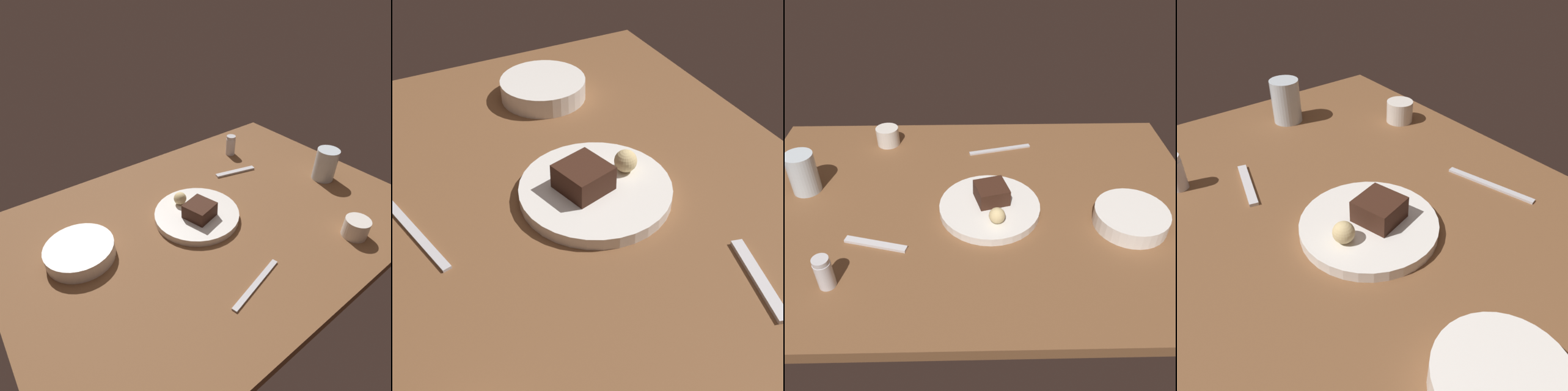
% 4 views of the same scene
% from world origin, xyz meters
% --- Properties ---
extents(dining_table, '(1.20, 0.84, 0.03)m').
position_xyz_m(dining_table, '(0.00, 0.00, 0.01)').
color(dining_table, brown).
rests_on(dining_table, ground).
extents(dessert_plate, '(0.25, 0.25, 0.02)m').
position_xyz_m(dessert_plate, '(0.04, -0.03, 0.04)').
color(dessert_plate, white).
rests_on(dessert_plate, dining_table).
extents(chocolate_cake_slice, '(0.09, 0.09, 0.04)m').
position_xyz_m(chocolate_cake_slice, '(0.05, -0.01, 0.07)').
color(chocolate_cake_slice, '#381E14').
rests_on(chocolate_cake_slice, dessert_plate).
extents(bread_roll, '(0.04, 0.04, 0.04)m').
position_xyz_m(bread_roll, '(0.06, -0.09, 0.07)').
color(bread_roll, '#DBC184').
rests_on(bread_roll, dessert_plate).
extents(water_glass, '(0.07, 0.07, 0.11)m').
position_xyz_m(water_glass, '(-0.45, 0.07, 0.09)').
color(water_glass, silver).
rests_on(water_glass, dining_table).
extents(side_bowl, '(0.18, 0.18, 0.04)m').
position_xyz_m(side_bowl, '(0.38, -0.08, 0.05)').
color(side_bowl, white).
rests_on(side_bowl, dining_table).
extents(coffee_cup, '(0.07, 0.07, 0.06)m').
position_xyz_m(coffee_cup, '(-0.26, 0.30, 0.06)').
color(coffee_cup, silver).
rests_on(coffee_cup, dining_table).
extents(dessert_spoon, '(0.15, 0.06, 0.01)m').
position_xyz_m(dessert_spoon, '(-0.23, -0.15, 0.03)').
color(dessert_spoon, silver).
rests_on(dessert_spoon, dining_table).
extents(butter_knife, '(0.19, 0.06, 0.01)m').
position_xyz_m(butter_knife, '(0.08, 0.26, 0.03)').
color(butter_knife, silver).
rests_on(butter_knife, dining_table).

